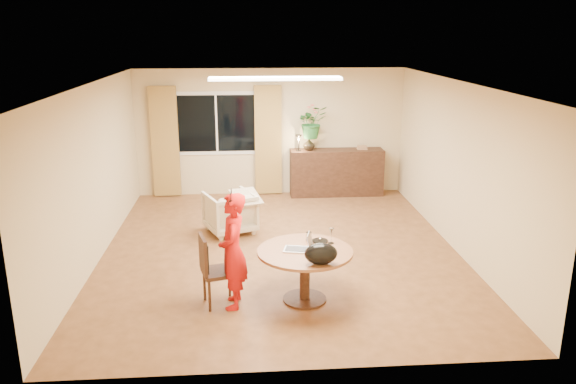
% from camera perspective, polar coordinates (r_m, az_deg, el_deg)
% --- Properties ---
extents(floor, '(6.50, 6.50, 0.00)m').
position_cam_1_polar(floor, '(8.89, -0.77, -5.92)').
color(floor, brown).
rests_on(floor, ground).
extents(ceiling, '(6.50, 6.50, 0.00)m').
position_cam_1_polar(ceiling, '(8.27, -0.84, 11.01)').
color(ceiling, white).
rests_on(ceiling, wall_back).
extents(wall_back, '(5.50, 0.00, 5.50)m').
position_cam_1_polar(wall_back, '(11.66, -1.80, 6.08)').
color(wall_back, '#D5BB8B').
rests_on(wall_back, floor).
extents(wall_left, '(0.00, 6.50, 6.50)m').
position_cam_1_polar(wall_left, '(8.77, -19.06, 1.79)').
color(wall_left, '#D5BB8B').
rests_on(wall_left, floor).
extents(wall_right, '(0.00, 6.50, 6.50)m').
position_cam_1_polar(wall_right, '(9.08, 16.81, 2.46)').
color(wall_right, '#D5BB8B').
rests_on(wall_right, floor).
extents(window, '(1.70, 0.03, 1.30)m').
position_cam_1_polar(window, '(11.62, -7.27, 6.92)').
color(window, white).
rests_on(window, wall_back).
extents(curtain_left, '(0.55, 0.08, 2.25)m').
position_cam_1_polar(curtain_left, '(11.70, -12.39, 4.98)').
color(curtain_left, olive).
rests_on(curtain_left, wall_back).
extents(curtain_right, '(0.55, 0.08, 2.25)m').
position_cam_1_polar(curtain_right, '(11.60, -2.02, 5.24)').
color(curtain_right, olive).
rests_on(curtain_right, wall_back).
extents(ceiling_panel, '(2.20, 0.35, 0.05)m').
position_cam_1_polar(ceiling_panel, '(9.47, -1.30, 11.45)').
color(ceiling_panel, white).
rests_on(ceiling_panel, ceiling).
extents(dining_table, '(1.21, 1.21, 0.69)m').
position_cam_1_polar(dining_table, '(7.12, 1.73, -7.02)').
color(dining_table, brown).
rests_on(dining_table, floor).
extents(dining_chair, '(0.53, 0.50, 0.92)m').
position_cam_1_polar(dining_chair, '(7.12, -7.01, -7.85)').
color(dining_chair, black).
rests_on(dining_chair, floor).
extents(child, '(0.54, 0.37, 1.47)m').
position_cam_1_polar(child, '(6.95, -5.62, -5.98)').
color(child, red).
rests_on(child, floor).
extents(laptop, '(0.40, 0.31, 0.24)m').
position_cam_1_polar(laptop, '(7.03, 0.96, -5.02)').
color(laptop, '#B7B7BC').
rests_on(laptop, dining_table).
extents(tumbler, '(0.10, 0.10, 0.11)m').
position_cam_1_polar(tumbler, '(7.36, 2.14, -4.53)').
color(tumbler, white).
rests_on(tumbler, dining_table).
extents(wine_glass, '(0.09, 0.09, 0.21)m').
position_cam_1_polar(wine_glass, '(7.26, 4.41, -4.44)').
color(wine_glass, white).
rests_on(wine_glass, dining_table).
extents(pot_lid, '(0.26, 0.26, 0.03)m').
position_cam_1_polar(pot_lid, '(7.35, 3.28, -4.93)').
color(pot_lid, white).
rests_on(pot_lid, dining_table).
extents(handbag, '(0.40, 0.24, 0.26)m').
position_cam_1_polar(handbag, '(6.62, 3.36, -6.28)').
color(handbag, black).
rests_on(handbag, dining_table).
extents(armchair, '(1.00, 1.01, 0.71)m').
position_cam_1_polar(armchair, '(9.61, -5.93, -2.05)').
color(armchair, '#BEB096').
rests_on(armchair, floor).
extents(throw, '(0.61, 0.67, 0.03)m').
position_cam_1_polar(throw, '(9.41, -4.31, -0.04)').
color(throw, beige).
rests_on(throw, armchair).
extents(sideboard, '(1.92, 0.47, 0.96)m').
position_cam_1_polar(sideboard, '(11.74, 4.94, 2.01)').
color(sideboard, black).
rests_on(sideboard, floor).
extents(vase, '(0.30, 0.30, 0.25)m').
position_cam_1_polar(vase, '(11.53, 2.14, 4.87)').
color(vase, black).
rests_on(vase, sideboard).
extents(bouquet, '(0.72, 0.67, 0.66)m').
position_cam_1_polar(bouquet, '(11.45, 2.44, 7.10)').
color(bouquet, '#356325').
rests_on(bouquet, vase).
extents(book_stack, '(0.23, 0.20, 0.08)m').
position_cam_1_polar(book_stack, '(11.72, 7.54, 4.51)').
color(book_stack, '#8E6648').
rests_on(book_stack, sideboard).
extents(desk_lamp, '(0.18, 0.18, 0.35)m').
position_cam_1_polar(desk_lamp, '(11.45, 1.08, 5.05)').
color(desk_lamp, black).
rests_on(desk_lamp, sideboard).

